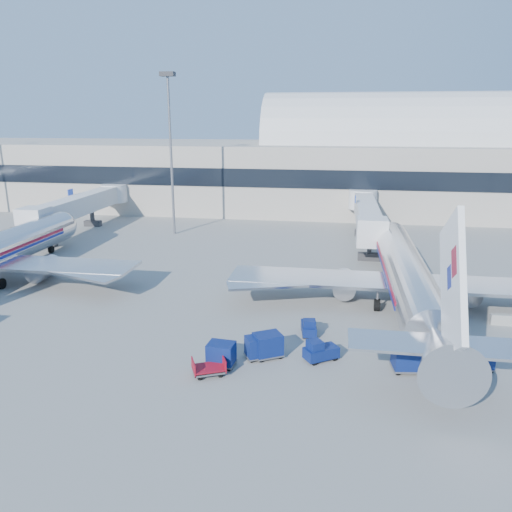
% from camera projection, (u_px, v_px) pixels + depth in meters
% --- Properties ---
extents(ground, '(260.00, 260.00, 0.00)m').
position_uv_depth(ground, '(290.00, 321.00, 42.19)').
color(ground, gray).
rests_on(ground, ground).
extents(terminal, '(170.00, 28.15, 21.00)m').
position_uv_depth(terminal, '(248.00, 167.00, 95.48)').
color(terminal, '#B2AA9E').
rests_on(terminal, ground).
extents(airliner_main, '(32.00, 37.26, 12.07)m').
position_uv_depth(airliner_main, '(408.00, 277.00, 44.15)').
color(airliner_main, silver).
rests_on(airliner_main, ground).
extents(jetbridge_near, '(4.40, 27.50, 6.25)m').
position_uv_depth(jetbridge_near, '(366.00, 212.00, 69.27)').
color(jetbridge_near, silver).
rests_on(jetbridge_near, ground).
extents(jetbridge_mid, '(4.40, 27.50, 6.25)m').
position_uv_depth(jetbridge_mid, '(84.00, 204.00, 75.72)').
color(jetbridge_mid, silver).
rests_on(jetbridge_mid, ground).
extents(mast_west, '(2.00, 1.20, 22.60)m').
position_uv_depth(mast_west, '(170.00, 131.00, 69.83)').
color(mast_west, slate).
rests_on(mast_west, ground).
extents(barrier_near, '(3.00, 0.55, 0.90)m').
position_uv_depth(barrier_near, '(509.00, 320.00, 41.20)').
color(barrier_near, '#9E9E96').
rests_on(barrier_near, ground).
extents(tug_lead, '(2.66, 2.33, 1.56)m').
position_uv_depth(tug_lead, '(320.00, 351.00, 35.18)').
color(tug_lead, '#0B1A54').
rests_on(tug_lead, ground).
extents(tug_right, '(2.20, 1.31, 1.35)m').
position_uv_depth(tug_right, '(439.00, 344.00, 36.51)').
color(tug_right, '#0B1A54').
rests_on(tug_right, ground).
extents(tug_left, '(1.40, 2.31, 1.42)m').
position_uv_depth(tug_left, '(309.00, 327.00, 39.31)').
color(tug_left, '#0B1A54').
rests_on(tug_left, ground).
extents(cart_train_a, '(2.50, 2.34, 1.77)m').
position_uv_depth(cart_train_a, '(268.00, 345.00, 35.58)').
color(cart_train_a, '#0B1A54').
rests_on(cart_train_a, ground).
extents(cart_train_b, '(2.26, 2.08, 1.60)m').
position_uv_depth(cart_train_b, '(258.00, 347.00, 35.48)').
color(cart_train_b, '#0B1A54').
rests_on(cart_train_b, ground).
extents(cart_train_c, '(2.04, 1.63, 1.68)m').
position_uv_depth(cart_train_c, '(221.00, 354.00, 34.33)').
color(cart_train_c, '#0B1A54').
rests_on(cart_train_c, ground).
extents(cart_solo_near, '(2.31, 1.88, 1.87)m').
position_uv_depth(cart_solo_near, '(408.00, 357.00, 33.63)').
color(cart_solo_near, '#0B1A54').
rests_on(cart_solo_near, ground).
extents(cart_solo_far, '(2.03, 1.72, 1.55)m').
position_uv_depth(cart_solo_far, '(479.00, 358.00, 33.83)').
color(cart_solo_far, '#0B1A54').
rests_on(cart_solo_far, ground).
extents(cart_open_red, '(2.57, 2.26, 0.57)m').
position_uv_depth(cart_open_red, '(209.00, 369.00, 33.26)').
color(cart_open_red, slate).
rests_on(cart_open_red, ground).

